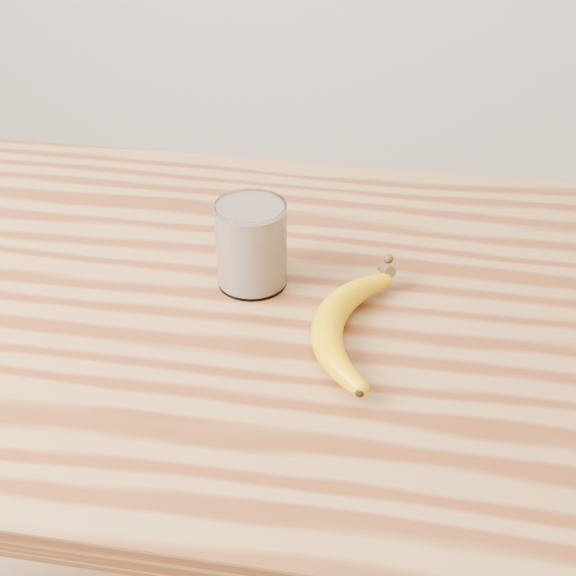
# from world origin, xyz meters

# --- Properties ---
(table) EXTENTS (1.20, 0.80, 0.90)m
(table) POSITION_xyz_m (0.00, 0.00, 0.77)
(table) COLOR olive
(table) RESTS_ON ground
(smoothie_glass) EXTENTS (0.09, 0.09, 0.11)m
(smoothie_glass) POSITION_xyz_m (0.05, 0.03, 0.96)
(smoothie_glass) COLOR white
(smoothie_glass) RESTS_ON table
(banana) EXTENTS (0.13, 0.32, 0.04)m
(banana) POSITION_xyz_m (0.16, -0.07, 0.92)
(banana) COLOR #D29700
(banana) RESTS_ON table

